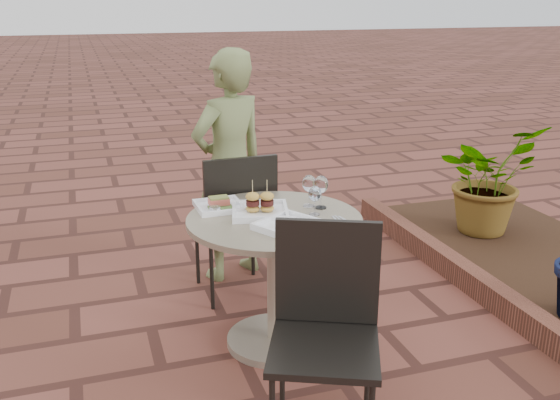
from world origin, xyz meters
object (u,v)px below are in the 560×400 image
object	(u,v)px
plate_sliders	(260,208)
plate_tuna	(291,226)
chair_near	(326,315)
diner	(229,167)
cafe_table	(275,262)
chair_far	(237,215)
plate_salmon	(219,205)

from	to	relation	value
plate_sliders	plate_tuna	bearing A→B (deg)	-72.23
chair_near	diner	world-z (taller)	diner
cafe_table	plate_sliders	distance (m)	0.29
chair_far	plate_tuna	size ratio (longest dim) A/B	2.42
chair_near	plate_salmon	distance (m)	1.00
cafe_table	diner	bearing A→B (deg)	90.49
plate_salmon	cafe_table	bearing A→B (deg)	-42.72
cafe_table	plate_sliders	world-z (taller)	plate_sliders
cafe_table	plate_salmon	distance (m)	0.42
diner	plate_tuna	bearing A→B (deg)	68.81
chair_far	cafe_table	bearing A→B (deg)	92.90
diner	plate_sliders	world-z (taller)	diner
diner	plate_salmon	size ratio (longest dim) A/B	6.12
chair_near	plate_sliders	size ratio (longest dim) A/B	2.69
plate_tuna	diner	bearing A→B (deg)	91.63
cafe_table	diner	distance (m)	0.98
diner	plate_sliders	bearing A→B (deg)	64.00
chair_near	cafe_table	bearing A→B (deg)	113.43
diner	chair_near	bearing A→B (deg)	67.18
chair_far	plate_salmon	xyz separation A→B (m)	(-0.18, -0.37, 0.20)
chair_far	plate_sliders	distance (m)	0.57
chair_near	plate_tuna	distance (m)	0.58
plate_tuna	cafe_table	bearing A→B (deg)	97.45
plate_tuna	plate_salmon	bearing A→B (deg)	122.96
cafe_table	plate_tuna	bearing A→B (deg)	-82.55
diner	plate_sliders	distance (m)	0.88
chair_near	plate_tuna	world-z (taller)	chair_near
cafe_table	plate_tuna	xyz separation A→B (m)	(0.02, -0.19, 0.26)
chair_far	plate_salmon	size ratio (longest dim) A/B	3.77
cafe_table	diner	world-z (taller)	diner
plate_sliders	plate_tuna	distance (m)	0.27
plate_sliders	plate_salmon	bearing A→B (deg)	140.02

